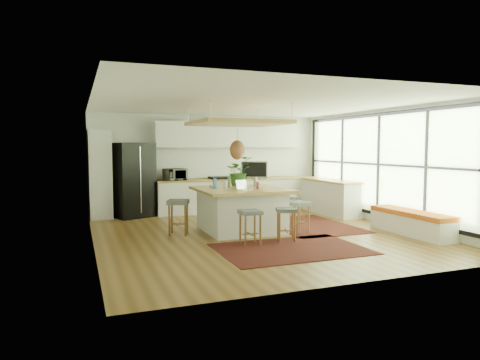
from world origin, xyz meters
name	(u,v)px	position (x,y,z in m)	size (l,w,h in m)	color
floor	(257,234)	(0.00, 0.00, 0.00)	(7.00, 7.00, 0.00)	brown
ceiling	(258,104)	(0.00, 0.00, 2.70)	(7.00, 7.00, 0.00)	white
wall_back	(209,163)	(0.00, 3.50, 1.35)	(6.50, 6.50, 0.00)	silver
wall_front	(362,183)	(0.00, -3.50, 1.35)	(6.50, 6.50, 0.00)	silver
wall_left	(92,173)	(-3.25, 0.00, 1.35)	(7.00, 7.00, 0.00)	silver
wall_right	(386,167)	(3.25, 0.00, 1.35)	(7.00, 7.00, 0.00)	silver
window_wall	(385,165)	(3.22, 0.00, 1.40)	(0.10, 6.20, 2.60)	black
pantry	(100,174)	(-2.95, 3.18, 1.12)	(0.55, 0.60, 2.25)	silver
back_counter_base	(231,196)	(0.55, 3.18, 0.44)	(4.20, 0.60, 0.88)	silver
back_counter_top	(231,180)	(0.55, 3.18, 0.90)	(4.24, 0.64, 0.05)	olive
backsplash	(228,163)	(0.55, 3.48, 1.35)	(4.20, 0.02, 0.80)	white
upper_cabinets	(229,135)	(0.55, 3.32, 2.15)	(4.20, 0.34, 0.70)	silver
range	(223,194)	(0.30, 3.18, 0.50)	(0.76, 0.62, 1.00)	#A5A5AA
right_counter_base	(327,197)	(2.93, 2.00, 0.44)	(0.60, 2.50, 0.88)	silver
right_counter_top	(327,180)	(2.93, 2.00, 0.90)	(0.64, 2.54, 0.05)	olive
window_bench	(411,223)	(2.95, -1.20, 0.25)	(0.52, 2.00, 0.50)	silver
ceiling_panel	(237,136)	(-0.30, 0.40, 2.05)	(1.86, 1.86, 0.80)	olive
rug_near	(291,249)	(0.03, -1.47, 0.01)	(2.60, 1.80, 0.01)	black
rug_right	(309,225)	(1.49, 0.46, 0.01)	(1.80, 2.60, 0.01)	black
fridge	(133,181)	(-2.15, 3.16, 0.93)	(0.96, 0.75, 1.92)	black
island	(241,210)	(-0.21, 0.42, 0.47)	(1.85, 1.85, 0.93)	olive
stool_near_left	(250,226)	(-0.51, -0.86, 0.35)	(0.38, 0.38, 0.64)	#4E5657
stool_near_right	(286,223)	(0.26, -0.82, 0.35)	(0.38, 0.38, 0.64)	#4E5657
stool_right_front	(299,215)	(0.93, -0.09, 0.35)	(0.38, 0.38, 0.65)	#4E5657
stool_right_back	(288,210)	(1.09, 0.75, 0.35)	(0.40, 0.40, 0.67)	#4E5657
stool_left_side	(178,218)	(-1.56, 0.51, 0.35)	(0.43, 0.43, 0.72)	#4E5657
laptop	(245,184)	(-0.26, 0.08, 1.05)	(0.29, 0.30, 0.22)	#A5A5AA
monitor	(254,174)	(0.30, 0.89, 1.19)	(0.61, 0.22, 0.57)	#A5A5AA
microwave	(175,173)	(-1.05, 3.14, 1.12)	(0.57, 0.31, 0.38)	#A5A5AA
island_plant	(238,174)	(-0.05, 0.99, 1.19)	(0.60, 0.67, 0.52)	#1E4C19
island_bowl	(214,186)	(-0.70, 0.82, 0.96)	(0.22, 0.22, 0.05)	silver
island_bottle_0	(215,184)	(-0.76, 0.52, 1.03)	(0.07, 0.07, 0.19)	#3984E4
island_bottle_1	(226,185)	(-0.61, 0.27, 1.03)	(0.07, 0.07, 0.19)	white
island_bottle_2	(257,185)	(0.04, 0.12, 1.03)	(0.07, 0.07, 0.19)	#9B3335
island_bottle_3	(255,183)	(0.14, 0.47, 1.03)	(0.07, 0.07, 0.19)	silver
island_bottle_4	(228,183)	(-0.41, 0.67, 1.03)	(0.07, 0.07, 0.19)	#587949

